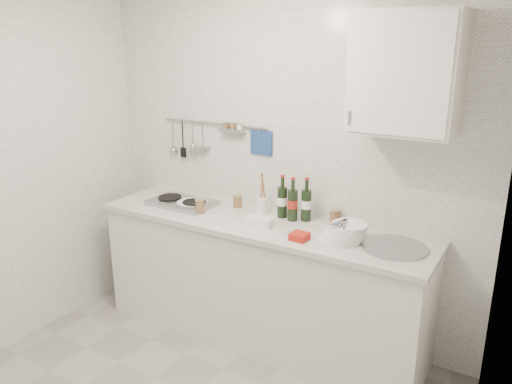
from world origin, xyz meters
TOP-DOWN VIEW (x-y plane):
  - back_wall at (0.00, 1.40)m, footprint 3.00×0.02m
  - wall_right at (1.50, 0.00)m, footprint 0.02×2.80m
  - counter at (0.01, 1.10)m, footprint 2.44×0.64m
  - wall_rail at (-0.60, 1.37)m, footprint 0.98×0.09m
  - wall_cabinet at (0.90, 1.22)m, footprint 0.60×0.38m
  - plate_stack_hob at (-0.61, 1.11)m, footprint 0.25×0.25m
  - plate_stack_sink at (0.64, 1.06)m, footprint 0.30×0.28m
  - wine_bottles at (0.19, 1.24)m, footprint 0.25×0.12m
  - butter_dish at (0.04, 1.02)m, footprint 0.19×0.10m
  - strawberry_punnet at (0.39, 0.92)m, footprint 0.11×0.11m
  - utensil_crock at (-0.07, 1.25)m, footprint 0.07×0.07m
  - jar_a at (-0.30, 1.27)m, footprint 0.07×0.07m
  - jar_b at (0.46, 1.35)m, footprint 0.07×0.07m
  - jar_c at (0.58, 1.21)m, footprint 0.06×0.06m
  - jar_d at (-0.46, 1.01)m, footprint 0.07×0.07m

SIDE VIEW (x-z plane):
  - counter at x=0.01m, z-range -0.05..0.92m
  - plate_stack_hob at x=-0.61m, z-range 0.92..0.95m
  - strawberry_punnet at x=0.39m, z-range 0.92..0.96m
  - butter_dish at x=0.04m, z-range 0.92..0.98m
  - jar_c at x=0.58m, z-range 0.92..1.01m
  - jar_b at x=0.46m, z-range 0.92..1.01m
  - jar_a at x=-0.30m, z-range 0.92..1.02m
  - plate_stack_sink at x=0.64m, z-range 0.91..1.03m
  - jar_d at x=-0.46m, z-range 0.92..1.03m
  - utensil_crock at x=-0.07m, z-range 0.84..1.15m
  - wine_bottles at x=0.19m, z-range 0.92..1.23m
  - back_wall at x=0.00m, z-range 0.00..2.50m
  - wall_right at x=1.50m, z-range 0.00..2.50m
  - wall_rail at x=-0.60m, z-range 1.26..1.60m
  - wall_cabinet at x=0.90m, z-range 1.60..2.30m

